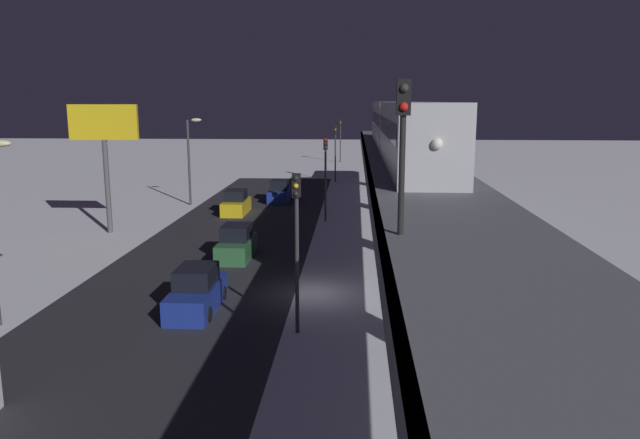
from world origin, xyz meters
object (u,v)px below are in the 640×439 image
Objects in this scene: sedan_blue at (197,293)px; traffic_light_mid at (326,167)px; traffic_light_distant at (340,134)px; sedan_yellow at (236,204)px; sedan_green at (237,244)px; traffic_light_near at (297,230)px; rail_signal at (403,130)px; sedan_blue_2 at (280,192)px; commercial_billboard at (104,135)px; traffic_light_far at (335,145)px; subway_train at (401,126)px.

sedan_blue is 21.59m from traffic_light_mid.
traffic_light_mid and traffic_light_distant have the same top height.
sedan_green is (-2.80, 14.33, 0.00)m from sedan_yellow.
traffic_light_near and traffic_light_distant have the same top height.
rail_signal is 41.51m from sedan_blue_2.
sedan_blue_2 and sedan_yellow have the same top height.
commercial_billboard reaches higher than traffic_light_mid.
traffic_light_far is at bearing -90.00° from traffic_light_mid.
commercial_billboard is (14.96, -18.19, 2.63)m from traffic_light_near.
subway_train is 18.48m from sedan_blue_2.
traffic_light_distant is 53.82m from commercial_billboard.
traffic_light_near is at bearing 129.44° from commercial_billboard.
sedan_blue is at bearing -27.77° from traffic_light_near.
sedan_yellow is at bearing -133.43° from commercial_billboard.
rail_signal reaches higher than traffic_light_near.
traffic_light_far is 1.00× the size of traffic_light_distant.
sedan_blue is at bearing -90.00° from sedan_blue_2.
traffic_light_near is at bearing 90.00° from traffic_light_distant.
traffic_light_distant is (-4.70, -37.15, 3.40)m from sedan_blue_2.
traffic_light_far is at bearing -79.22° from subway_train.
traffic_light_near is 0.72× the size of commercial_billboard.
sedan_green is 0.70× the size of traffic_light_near.
commercial_billboard is (14.96, 5.09, 2.63)m from traffic_light_mid.
subway_train is at bearing 138.87° from traffic_light_mid.
traffic_light_near is 23.27m from traffic_light_mid.
traffic_light_far reaches higher than sedan_green.
sedan_yellow is 44.52m from traffic_light_distant.
sedan_green is at bearing -68.17° from traffic_light_near.
subway_train reaches higher than commercial_billboard.
subway_train is 4.14× the size of commercial_billboard.
rail_signal is 9.11m from traffic_light_near.
rail_signal reaches higher than sedan_blue.
traffic_light_far reaches higher than sedan_blue_2.
rail_signal is 0.88× the size of sedan_blue_2.
rail_signal is at bearing 93.66° from traffic_light_far.
rail_signal is 31.07m from traffic_light_mid.
traffic_light_near is (5.31, 18.63, -3.25)m from subway_train.
subway_train is 5.76× the size of traffic_light_distant.
traffic_light_distant is 0.72× the size of commercial_billboard.
rail_signal is 0.62× the size of traffic_light_far.
sedan_blue_2 is at bearing -78.49° from rail_signal.
subway_train is 5.76× the size of traffic_light_far.
sedan_green is (-0.00, -9.26, 0.01)m from sedan_blue.
traffic_light_near reaches higher than sedan_blue.
traffic_light_mid is at bearing 67.84° from sedan_green.
subway_train is 51.56m from traffic_light_distant.
traffic_light_near is 23.69m from commercial_billboard.
rail_signal is at bearing -66.86° from sedan_green.
traffic_light_far is at bearing 82.31° from sedan_green.
sedan_yellow is 0.48× the size of commercial_billboard.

